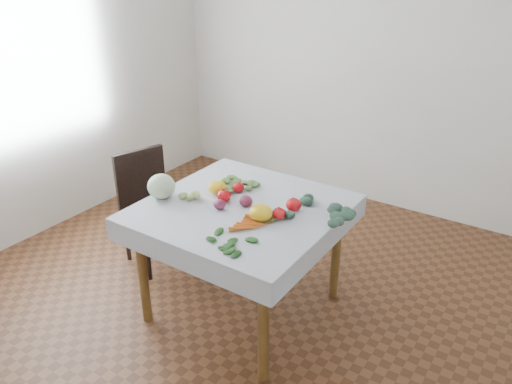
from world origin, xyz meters
TOP-DOWN VIEW (x-y plane):
  - ground at (0.00, 0.00)m, footprint 4.00×4.00m
  - back_wall at (0.00, 2.00)m, footprint 4.00×0.04m
  - left_wall at (-2.00, 0.00)m, footprint 0.04×4.00m
  - table at (0.00, 0.00)m, footprint 1.00×1.00m
  - tablecloth at (0.00, 0.00)m, footprint 1.12×1.12m
  - chair at (-0.93, 0.12)m, footprint 0.48×0.48m
  - cabbage at (-0.48, -0.18)m, footprint 0.18×0.18m
  - tomato_a at (-0.13, 0.15)m, footprint 0.09×0.09m
  - tomato_b at (0.27, -0.02)m, footprint 0.08×0.08m
  - tomato_c at (-0.13, -0.01)m, footprint 0.09×0.09m
  - tomato_d at (0.29, 0.12)m, footprint 0.09×0.09m
  - heirloom_back at (-0.23, 0.06)m, footprint 0.12×0.12m
  - heirloom_front at (0.19, -0.08)m, footprint 0.14×0.14m
  - onion_a at (0.02, 0.01)m, footprint 0.11×0.11m
  - onion_b at (-0.09, -0.10)m, footprint 0.08×0.08m
  - tomatillo_cluster at (-0.31, -0.09)m, footprint 0.08×0.12m
  - carrot_bunch at (0.19, -0.12)m, footprint 0.18×0.31m
  - kale_bunch at (0.45, 0.16)m, footprint 0.33×0.26m
  - basil_bunch at (0.16, -0.37)m, footprint 0.30×0.21m
  - dill_bunch at (-0.18, 0.20)m, footprint 0.27×0.21m

SIDE VIEW (x-z plane):
  - ground at x=0.00m, z-range 0.00..0.00m
  - chair at x=-0.93m, z-range 0.06..0.92m
  - table at x=0.00m, z-range 0.28..1.03m
  - tablecloth at x=0.00m, z-range 0.75..0.76m
  - basil_bunch at x=0.16m, z-range 0.76..0.77m
  - dill_bunch at x=-0.18m, z-range 0.76..0.78m
  - carrot_bunch at x=0.19m, z-range 0.76..0.78m
  - kale_bunch at x=0.45m, z-range 0.76..0.80m
  - tomatillo_cluster at x=-0.31m, z-range 0.76..0.80m
  - onion_b at x=-0.09m, z-range 0.76..0.82m
  - tomato_a at x=-0.13m, z-range 0.76..0.82m
  - tomato_b at x=0.27m, z-range 0.76..0.82m
  - onion_a at x=0.02m, z-range 0.76..0.82m
  - tomato_c at x=-0.13m, z-range 0.76..0.83m
  - tomato_d at x=0.29m, z-range 0.76..0.84m
  - heirloom_back at x=-0.23m, z-range 0.76..0.84m
  - heirloom_front at x=0.19m, z-range 0.76..0.85m
  - cabbage at x=-0.48m, z-range 0.76..0.91m
  - back_wall at x=0.00m, z-range 0.00..2.70m
  - left_wall at x=-2.00m, z-range 0.00..2.70m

